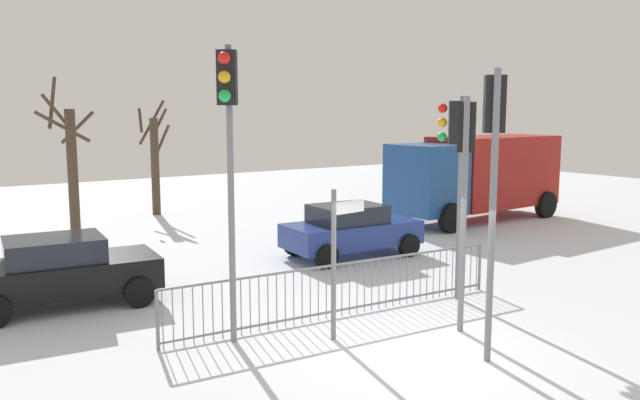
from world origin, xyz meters
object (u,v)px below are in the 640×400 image
traffic_light_foreground_right (493,149)px  car_black_far (61,270)px  traffic_light_rear_right (466,160)px  traffic_light_mid_left (228,129)px  delivery_truck (477,174)px  bare_tree_left (155,160)px  car_blue_near (351,229)px  direction_sign_post (336,255)px  bare_tree_centre (71,167)px  traffic_light_foreground_left (454,152)px

traffic_light_foreground_right → car_black_far: (-5.19, 6.86, -2.68)m
traffic_light_rear_right → traffic_light_mid_left: bearing=-154.2°
traffic_light_rear_right → delivery_truck: bearing=89.9°
delivery_truck → bare_tree_left: (-9.45, 7.90, 0.40)m
car_blue_near → delivery_truck: delivery_truck is taller
bare_tree_left → traffic_light_rear_right: bearing=-89.5°
traffic_light_mid_left → bare_tree_left: 15.04m
direction_sign_post → delivery_truck: (11.54, 7.34, 0.21)m
delivery_truck → bare_tree_left: bare_tree_left is taller
car_black_far → car_blue_near: bearing=7.6°
bare_tree_left → bare_tree_centre: 5.36m
traffic_light_rear_right → car_black_far: 8.49m
traffic_light_foreground_right → delivery_truck: (10.00, 9.45, -1.71)m
traffic_light_rear_right → car_blue_near: size_ratio=1.11×
delivery_truck → bare_tree_centre: bare_tree_centre is taller
car_black_far → bare_tree_left: size_ratio=0.88×
traffic_light_rear_right → bare_tree_centre: 13.14m
traffic_light_foreground_left → bare_tree_centre: bare_tree_centre is taller
direction_sign_post → delivery_truck: bearing=23.8°
traffic_light_foreground_left → bare_tree_centre: 12.22m
traffic_light_foreground_right → traffic_light_foreground_left: size_ratio=1.08×
traffic_light_mid_left → traffic_light_foreground_left: size_ratio=1.18×
traffic_light_foreground_right → bare_tree_left: size_ratio=1.05×
car_black_far → bare_tree_left: (5.75, 10.49, 1.37)m
car_blue_near → bare_tree_left: size_ratio=0.87×
direction_sign_post → bare_tree_left: size_ratio=0.60×
traffic_light_rear_right → car_black_far: traffic_light_rear_right is taller
traffic_light_mid_left → traffic_light_rear_right: traffic_light_mid_left is taller
delivery_truck → bare_tree_left: bearing=-42.1°
traffic_light_rear_right → traffic_light_foreground_right: bearing=-71.1°
bare_tree_centre → traffic_light_foreground_right: bearing=-76.2°
traffic_light_foreground_left → car_blue_near: size_ratio=1.12×
traffic_light_foreground_right → traffic_light_rear_right: (0.71, 1.24, -0.29)m
car_black_far → bare_tree_centre: bare_tree_centre is taller
traffic_light_foreground_right → car_black_far: size_ratio=1.20×
traffic_light_mid_left → direction_sign_post: size_ratio=1.90×
delivery_truck → bare_tree_left: size_ratio=1.60×
direction_sign_post → bare_tree_centre: (-1.84, 11.60, 0.82)m
traffic_light_foreground_left → direction_sign_post: 3.92m
bare_tree_left → traffic_light_foreground_left: bearing=-84.5°
direction_sign_post → car_blue_near: 6.58m
bare_tree_left → bare_tree_centre: size_ratio=0.88×
traffic_light_mid_left → traffic_light_foreground_right: bearing=173.6°
car_black_far → bare_tree_left: 12.04m
traffic_light_mid_left → car_blue_near: (5.77, 4.33, -2.98)m
traffic_light_foreground_right → bare_tree_centre: (-3.38, 13.71, -1.10)m
car_blue_near → bare_tree_centre: (-5.93, 6.50, 1.58)m
traffic_light_foreground_right → direction_sign_post: bearing=164.2°
traffic_light_foreground_left → bare_tree_left: 14.71m
traffic_light_foreground_right → direction_sign_post: 3.24m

